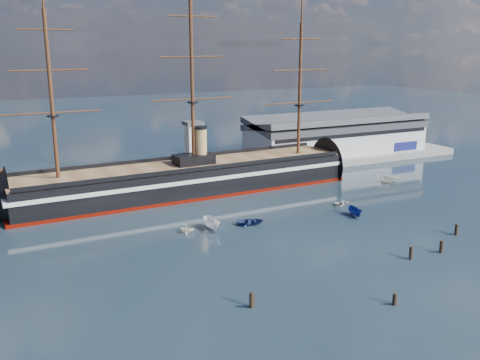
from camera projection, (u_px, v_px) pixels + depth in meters
name	position (u px, v px, depth m)	size (l,w,h in m)	color
ground	(234.00, 212.00, 124.92)	(600.00, 600.00, 0.00)	black
quay	(212.00, 175.00, 160.50)	(180.00, 18.00, 2.00)	slate
warehouse	(336.00, 135.00, 182.50)	(63.00, 21.00, 11.60)	#B7BABC
quay_tower	(193.00, 147.00, 152.50)	(5.00, 5.00, 15.00)	silver
warship	(181.00, 179.00, 138.87)	(113.16, 19.42, 53.94)	black
motorboat_a	(212.00, 230.00, 113.17)	(7.66, 2.81, 3.06)	white
motorboat_b	(250.00, 224.00, 116.45)	(3.77, 1.51, 1.76)	navy
motorboat_c	(355.00, 216.00, 122.10)	(6.31, 2.31, 2.52)	navy
motorboat_d	(187.00, 233.00, 111.25)	(5.37, 2.33, 1.97)	white
motorboat_e	(344.00, 205.00, 130.50)	(2.94, 1.17, 1.37)	silver
motorboat_f	(389.00, 183.00, 151.03)	(6.80, 2.49, 2.72)	white
piling_near_left	(251.00, 307.00, 79.71)	(0.64, 0.64, 3.14)	black
piling_near_mid	(394.00, 305.00, 80.47)	(0.64, 0.64, 2.57)	black
piling_near_right	(441.00, 253.00, 100.71)	(0.64, 0.64, 3.08)	black
piling_far_right	(456.00, 235.00, 110.09)	(0.64, 0.64, 2.98)	black
piling_extra	(410.00, 259.00, 97.65)	(0.64, 0.64, 3.14)	black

